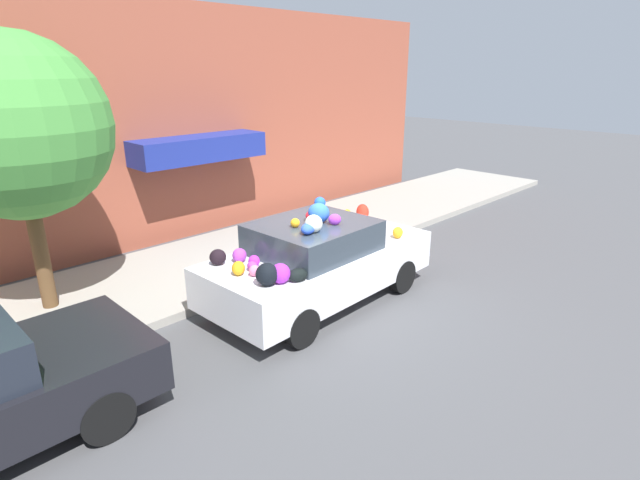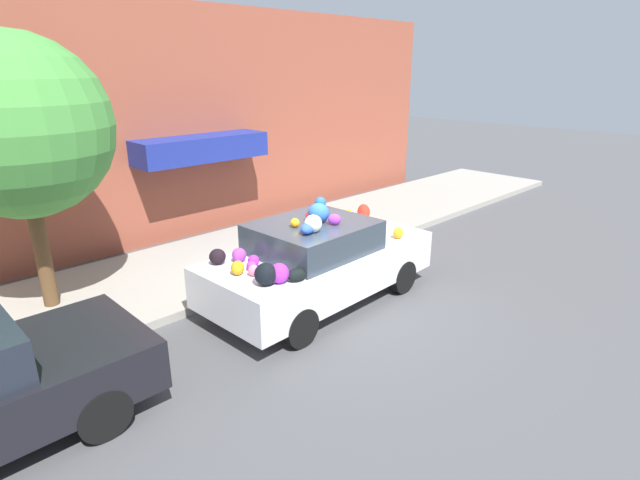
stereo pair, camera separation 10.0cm
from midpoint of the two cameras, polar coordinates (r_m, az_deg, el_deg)
ground_plane at (r=8.94m, az=-0.29°, el=-6.93°), size 60.00×60.00×0.00m
sidewalk_curb at (r=10.83m, az=-10.41°, el=-2.03°), size 24.00×3.20×0.15m
building_facade at (r=12.11m, az=-17.26°, el=12.18°), size 18.00×1.20×5.32m
street_tree at (r=8.85m, az=-31.69°, el=10.86°), size 2.77×2.77×4.33m
fire_hydrant at (r=11.55m, az=2.85°, el=1.81°), size 0.20×0.20×0.70m
art_car at (r=8.59m, az=-0.54°, el=-2.32°), size 4.26×1.98×1.82m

